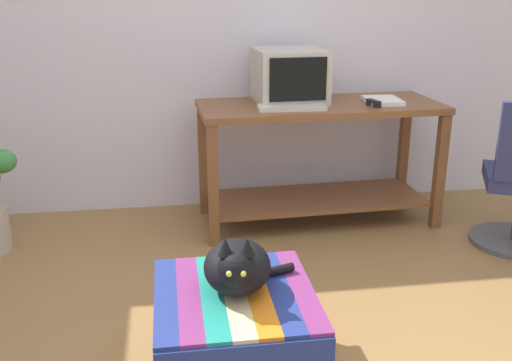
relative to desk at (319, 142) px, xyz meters
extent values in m
cube|color=silver|center=(-0.55, 0.45, 0.77)|extent=(8.00, 0.10, 2.60)
cube|color=brown|center=(-0.70, -0.30, -0.16)|extent=(0.06, 0.06, 0.74)
cube|color=brown|center=(0.72, -0.24, -0.16)|extent=(0.06, 0.06, 0.74)
cube|color=brown|center=(0.70, 0.30, -0.16)|extent=(0.06, 0.06, 0.74)
cube|color=brown|center=(-0.72, 0.24, -0.16)|extent=(0.06, 0.06, 0.74)
cube|color=brown|center=(0.00, 0.00, -0.38)|extent=(1.41, 0.58, 0.02)
cube|color=brown|center=(0.00, 0.00, 0.23)|extent=(1.53, 0.68, 0.04)
cube|color=#BCB7A8|center=(-0.18, 0.09, 0.26)|extent=(0.31, 0.31, 0.02)
cube|color=#BCB7A8|center=(-0.18, 0.09, 0.41)|extent=(0.44, 0.44, 0.33)
cube|color=black|center=(-0.17, -0.12, 0.42)|extent=(0.35, 0.03, 0.26)
cube|color=beige|center=(-0.21, -0.15, 0.26)|extent=(0.41, 0.17, 0.02)
cube|color=white|center=(0.40, -0.03, 0.26)|extent=(0.23, 0.28, 0.03)
cube|color=#7A664C|center=(-0.72, -1.55, -0.35)|extent=(0.58, 0.59, 0.37)
cube|color=navy|center=(-0.98, -1.55, -0.16)|extent=(0.09, 0.64, 0.02)
cube|color=#7A2D6B|center=(-0.89, -1.55, -0.16)|extent=(0.09, 0.64, 0.02)
cube|color=#1E897A|center=(-0.81, -1.55, -0.16)|extent=(0.09, 0.64, 0.02)
cube|color=beige|center=(-0.72, -1.55, -0.16)|extent=(0.09, 0.64, 0.02)
cube|color=orange|center=(-0.63, -1.55, -0.16)|extent=(0.09, 0.64, 0.02)
cube|color=navy|center=(-0.55, -1.55, -0.16)|extent=(0.09, 0.64, 0.02)
cube|color=#7A2D6B|center=(-0.46, -1.55, -0.16)|extent=(0.09, 0.64, 0.02)
ellipsoid|color=black|center=(-0.71, -1.53, -0.06)|extent=(0.29, 0.34, 0.19)
sphere|color=black|center=(-0.72, -1.64, 0.00)|extent=(0.14, 0.14, 0.14)
cylinder|color=black|center=(-0.59, -1.46, -0.13)|extent=(0.25, 0.11, 0.04)
cone|color=black|center=(-0.76, -1.64, 0.08)|extent=(0.06, 0.06, 0.06)
cone|color=black|center=(-0.68, -1.65, 0.08)|extent=(0.06, 0.06, 0.06)
sphere|color=#C6D151|center=(-0.76, -1.70, 0.01)|extent=(0.02, 0.02, 0.02)
sphere|color=#C6D151|center=(-0.71, -1.71, 0.01)|extent=(0.02, 0.02, 0.02)
ellipsoid|color=#38843D|center=(-1.89, -0.16, 0.00)|extent=(0.18, 0.13, 0.14)
cube|color=black|center=(0.30, -0.14, 0.27)|extent=(0.06, 0.12, 0.04)
cylinder|color=#2351B2|center=(0.49, 0.04, 0.25)|extent=(0.07, 0.13, 0.01)
camera|label=1|loc=(-0.94, -3.52, 0.97)|focal=41.29mm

